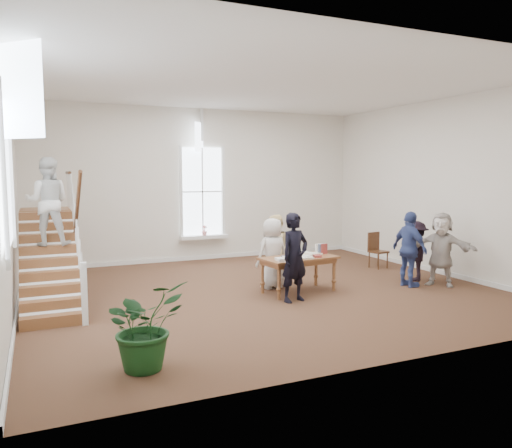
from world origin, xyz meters
name	(u,v)px	position (x,y,z in m)	size (l,w,h in m)	color
ground	(264,291)	(0.00, 0.00, 0.00)	(10.00, 10.00, 0.00)	#4F331F
room_shell	(203,246)	(0.00, 4.39, 0.40)	(10.49, 10.00, 10.00)	silver
staircase	(49,224)	(-4.34, 0.75, 1.62)	(1.10, 4.10, 2.92)	brown
library_table	(299,261)	(0.66, -0.37, 0.70)	(1.78, 1.06, 0.85)	brown
police_officer	(295,257)	(0.21, -1.01, 0.91)	(0.66, 0.44, 1.82)	black
elderly_woman	(272,253)	(0.31, 0.24, 0.80)	(0.78, 0.51, 1.60)	silver
person_yellow	(275,249)	(0.61, 0.74, 0.81)	(0.79, 0.62, 1.63)	#F9DE9B
woman_cluster_a	(410,249)	(3.25, -0.91, 0.87)	(1.02, 0.43, 1.74)	#364682
woman_cluster_b	(416,251)	(3.85, -0.46, 0.73)	(0.94, 0.54, 1.45)	black
woman_cluster_c	(441,249)	(4.00, -1.11, 0.86)	(1.59, 0.51, 1.71)	beige
floor_plant	(144,325)	(-3.29, -3.31, 0.60)	(1.08, 0.93, 1.20)	#113613
side_chair	(376,248)	(3.99, 1.27, 0.54)	(0.48, 0.48, 0.98)	#311E0D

